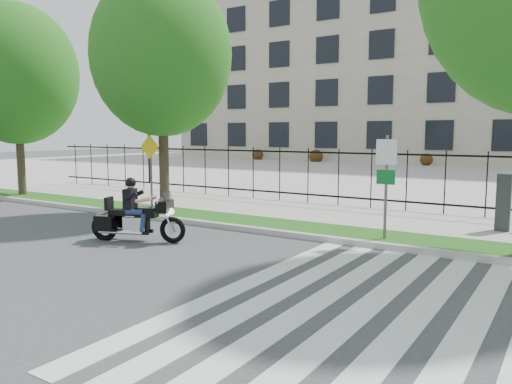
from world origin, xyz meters
The scene contains 14 objects.
ground centered at (0.00, 0.00, 0.00)m, with size 120.00×120.00×0.00m, color #39393C.
curb centered at (0.00, 4.10, 0.07)m, with size 60.00×0.20×0.15m, color #A9A69F.
grass_verge centered at (0.00, 4.95, 0.07)m, with size 60.00×1.50×0.15m, color #1B5314.
sidewalk centered at (0.00, 7.45, 0.07)m, with size 60.00×3.50×0.15m, color #A39F98.
plaza centered at (0.00, 25.00, 0.05)m, with size 80.00×34.00×0.10m, color #A39F98.
crosswalk_stripes centered at (4.83, 0.00, 0.01)m, with size 5.70×8.00×0.01m, color silver, non-canonical shape.
iron_fence centered at (0.00, 9.20, 1.15)m, with size 30.00×0.06×2.00m, color black, non-canonical shape.
office_building centered at (0.00, 44.92, 9.97)m, with size 60.00×21.90×20.15m.
lamp_post_left centered at (-12.00, 12.00, 3.21)m, with size 1.06×0.70×4.25m.
street_tree_0 centered at (-12.33, 4.95, 5.06)m, with size 4.94×4.94×7.76m.
street_tree_1 centered at (-4.31, 4.95, 5.16)m, with size 4.51×4.51×7.61m.
sign_pole_regulatory centered at (3.23, 4.58, 1.74)m, with size 0.50×0.09×2.50m.
sign_pole_warning centered at (-4.55, 4.58, 1.74)m, with size 0.78×0.09×2.49m.
motorcycle_rider centered at (-2.08, 1.58, 0.64)m, with size 2.38×1.27×1.93m.
Camera 1 is at (7.07, -7.09, 2.71)m, focal length 35.00 mm.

